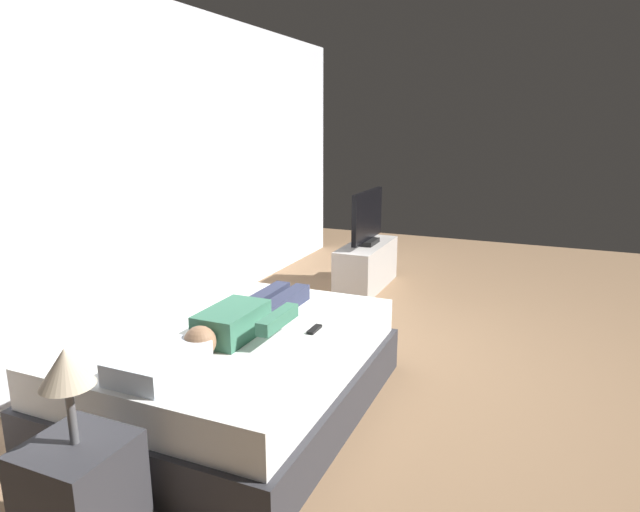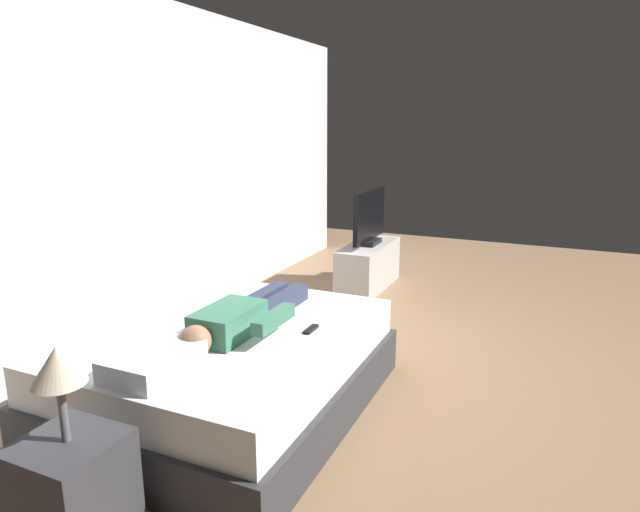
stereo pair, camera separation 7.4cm
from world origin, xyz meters
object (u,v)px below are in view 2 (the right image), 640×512
Objects in this scene: bed at (229,368)px; remote at (311,329)px; tv_stand at (368,266)px; nightstand at (74,495)px; pillow at (153,361)px; person at (242,317)px; tv at (369,219)px; lamp at (58,367)px.

remote is at bearing -70.16° from bed.
nightstand reaches higher than tv_stand.
remote is (0.18, -0.50, 0.29)m from bed.
pillow is 3.56m from tv_stand.
pillow is at bearing 172.46° from person.
bed is at bearing 107.05° from person.
person reaches higher than tv_stand.
tv is 4.16m from lamp.
remote is 2.74m from tv.
person is (0.71, -0.09, 0.02)m from pillow.
tv_stand is (2.68, 0.55, -0.30)m from remote.
pillow reaches higher than nightstand.
pillow reaches higher than remote.
remote is at bearing -168.42° from tv.
tv reaches higher than tv_stand.
pillow is at bearing 149.95° from remote.
lamp is (-1.33, 0.02, 0.23)m from person.
pillow is 0.71m from nightstand.
remote is at bearing -69.53° from person.
bed is 1.30m from nightstand.
person reaches higher than remote.
tv is at bearing -90.00° from tv_stand.
pillow is 0.92× the size of nightstand.
tv_stand is 4.20m from lamp.
person reaches higher than pillow.
tv is at bearing 11.58° from remote.
tv_stand is at bearing 0.80° from pillow.
bed is 1.43m from lamp.
pillow is (-0.68, -0.00, 0.34)m from bed.
pillow is at bearing -179.20° from tv.
pillow is 0.55× the size of tv.
nightstand is (-1.30, -0.07, -0.00)m from bed.
pillow is 1.00m from remote.
tv is 2.10× the size of lamp.
pillow is 0.38× the size of person.
remote is 0.14× the size of tv_stand.
person is 2.86m from tv_stand.
lamp reaches higher than tv_stand.
nightstand is at bearing -173.23° from pillow.
lamp reaches higher than bed.
lamp is (-4.16, -0.12, 0.60)m from tv_stand.
pillow is 0.67m from lamp.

